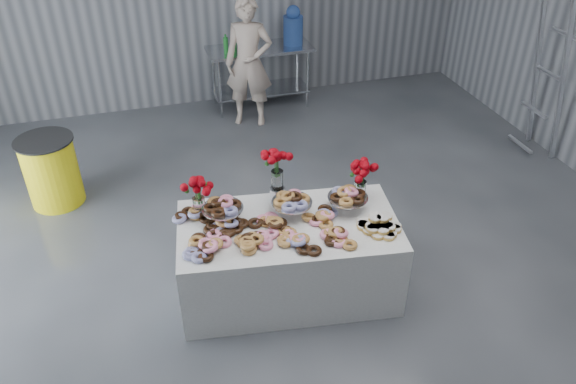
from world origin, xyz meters
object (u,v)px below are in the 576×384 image
(display_table, at_px, (289,258))
(water_jug, at_px, (293,27))
(prep_table, at_px, (260,66))
(trash_barrel, at_px, (52,171))
(stepladder, at_px, (549,73))
(person, at_px, (249,63))

(display_table, height_order, water_jug, water_jug)
(prep_table, bearing_deg, display_table, -100.59)
(prep_table, relative_size, trash_barrel, 1.89)
(display_table, distance_m, trash_barrel, 2.98)
(water_jug, xyz_separation_m, stepladder, (2.51, -2.35, -0.07))
(prep_table, xyz_separation_m, person, (-0.27, -0.49, 0.26))
(display_table, height_order, prep_table, prep_table)
(person, bearing_deg, trash_barrel, -131.89)
(prep_table, bearing_deg, trash_barrel, -147.67)
(display_table, height_order, person, person)
(stepladder, bearing_deg, prep_table, 142.11)
(water_jug, bearing_deg, prep_table, 180.00)
(prep_table, xyz_separation_m, trash_barrel, (-2.83, -1.79, -0.22))
(person, bearing_deg, display_table, -76.54)
(trash_barrel, bearing_deg, person, 27.00)
(trash_barrel, bearing_deg, stepladder, -5.39)
(person, bearing_deg, stepladder, -8.38)
(trash_barrel, height_order, stepladder, stepladder)
(trash_barrel, xyz_separation_m, stepladder, (5.85, -0.55, 0.68))
(stepladder, bearing_deg, person, 150.51)
(prep_table, height_order, trash_barrel, prep_table)
(display_table, xyz_separation_m, trash_barrel, (-2.10, 2.11, 0.02))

